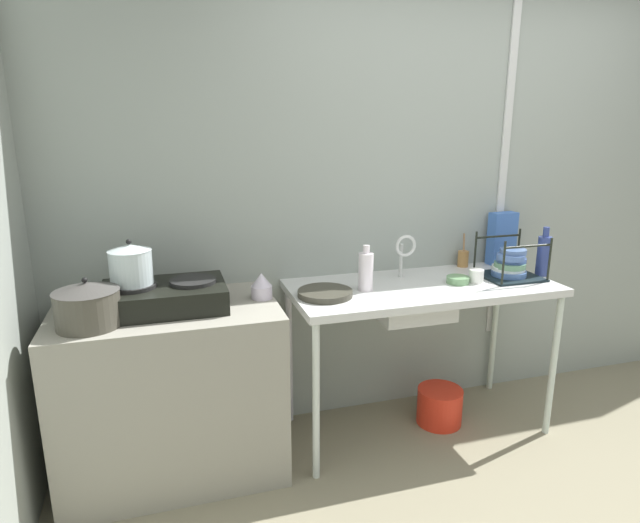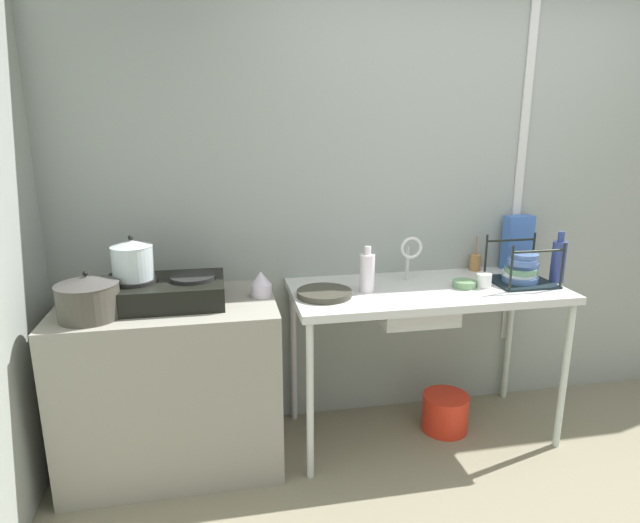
{
  "view_description": "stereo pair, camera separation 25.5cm",
  "coord_description": "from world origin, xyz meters",
  "px_view_note": "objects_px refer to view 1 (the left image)",
  "views": [
    {
      "loc": [
        -1.69,
        -1.29,
        1.7
      ],
      "look_at": [
        -0.96,
        1.17,
        1.03
      ],
      "focal_mm": 29.76,
      "sensor_mm": 36.0,
      "label": 1
    },
    {
      "loc": [
        -1.45,
        -1.35,
        1.7
      ],
      "look_at": [
        -0.96,
        1.17,
        1.03
      ],
      "focal_mm": 29.76,
      "sensor_mm": 36.0,
      "label": 2
    }
  ],
  "objects_px": {
    "cup_by_rack": "(476,276)",
    "small_bowl_on_drainboard": "(458,280)",
    "dish_rack": "(510,266)",
    "stove": "(164,296)",
    "frying_pan": "(325,293)",
    "utensil_jar": "(463,258)",
    "bucket_on_floor": "(439,406)",
    "percolator": "(262,286)",
    "bottle_by_sink": "(366,271)",
    "pot_beside_stove": "(87,305)",
    "faucet": "(405,249)",
    "pot_on_left_burner": "(131,264)",
    "bottle_by_rack": "(544,255)",
    "cereal_box": "(502,238)",
    "sink_basin": "(410,301)"
  },
  "relations": [
    {
      "from": "percolator",
      "to": "pot_on_left_burner",
      "type": "bearing_deg",
      "value": -178.48
    },
    {
      "from": "faucet",
      "to": "small_bowl_on_drainboard",
      "type": "relative_size",
      "value": 2.06
    },
    {
      "from": "pot_beside_stove",
      "to": "small_bowl_on_drainboard",
      "type": "relative_size",
      "value": 2.22
    },
    {
      "from": "dish_rack",
      "to": "bottle_by_sink",
      "type": "xyz_separation_m",
      "value": [
        -0.86,
        0.02,
        0.03
      ]
    },
    {
      "from": "small_bowl_on_drainboard",
      "to": "bottle_by_rack",
      "type": "xyz_separation_m",
      "value": [
        0.54,
        0.0,
        0.1
      ]
    },
    {
      "from": "cereal_box",
      "to": "pot_on_left_burner",
      "type": "bearing_deg",
      "value": -178.29
    },
    {
      "from": "pot_on_left_burner",
      "to": "cup_by_rack",
      "type": "height_order",
      "value": "pot_on_left_burner"
    },
    {
      "from": "percolator",
      "to": "dish_rack",
      "type": "xyz_separation_m",
      "value": [
        1.4,
        -0.04,
        0.01
      ]
    },
    {
      "from": "small_bowl_on_drainboard",
      "to": "bottle_by_sink",
      "type": "bearing_deg",
      "value": 176.85
    },
    {
      "from": "pot_on_left_burner",
      "to": "cereal_box",
      "type": "xyz_separation_m",
      "value": [
        2.13,
        0.25,
        -0.07
      ]
    },
    {
      "from": "percolator",
      "to": "sink_basin",
      "type": "distance_m",
      "value": 0.8
    },
    {
      "from": "frying_pan",
      "to": "utensil_jar",
      "type": "xyz_separation_m",
      "value": [
        0.97,
        0.3,
        0.04
      ]
    },
    {
      "from": "cereal_box",
      "to": "bottle_by_sink",
      "type": "bearing_deg",
      "value": -170.38
    },
    {
      "from": "dish_rack",
      "to": "stove",
      "type": "bearing_deg",
      "value": 179.28
    },
    {
      "from": "percolator",
      "to": "bottle_by_rack",
      "type": "relative_size",
      "value": 0.46
    },
    {
      "from": "stove",
      "to": "pot_on_left_burner",
      "type": "xyz_separation_m",
      "value": [
        -0.13,
        0.0,
        0.16
      ]
    },
    {
      "from": "cup_by_rack",
      "to": "small_bowl_on_drainboard",
      "type": "bearing_deg",
      "value": 170.17
    },
    {
      "from": "cup_by_rack",
      "to": "utensil_jar",
      "type": "distance_m",
      "value": 0.33
    },
    {
      "from": "stove",
      "to": "bottle_by_rack",
      "type": "xyz_separation_m",
      "value": [
        2.07,
        -0.03,
        0.06
      ]
    },
    {
      "from": "frying_pan",
      "to": "cereal_box",
      "type": "bearing_deg",
      "value": 13.65
    },
    {
      "from": "frying_pan",
      "to": "pot_on_left_burner",
      "type": "bearing_deg",
      "value": 177.27
    },
    {
      "from": "pot_beside_stove",
      "to": "faucet",
      "type": "bearing_deg",
      "value": 9.43
    },
    {
      "from": "cup_by_rack",
      "to": "small_bowl_on_drainboard",
      "type": "relative_size",
      "value": 0.65
    },
    {
      "from": "percolator",
      "to": "frying_pan",
      "type": "height_order",
      "value": "percolator"
    },
    {
      "from": "frying_pan",
      "to": "pot_beside_stove",
      "type": "bearing_deg",
      "value": -174.69
    },
    {
      "from": "pot_beside_stove",
      "to": "utensil_jar",
      "type": "height_order",
      "value": "pot_beside_stove"
    },
    {
      "from": "pot_beside_stove",
      "to": "percolator",
      "type": "height_order",
      "value": "pot_beside_stove"
    },
    {
      "from": "dish_rack",
      "to": "cup_by_rack",
      "type": "height_order",
      "value": "dish_rack"
    },
    {
      "from": "percolator",
      "to": "bottle_by_sink",
      "type": "relative_size",
      "value": 0.54
    },
    {
      "from": "frying_pan",
      "to": "utensil_jar",
      "type": "relative_size",
      "value": 1.38
    },
    {
      "from": "stove",
      "to": "bucket_on_floor",
      "type": "xyz_separation_m",
      "value": [
        1.48,
        -0.0,
        -0.81
      ]
    },
    {
      "from": "pot_on_left_burner",
      "to": "pot_beside_stove",
      "type": "relative_size",
      "value": 0.77
    },
    {
      "from": "sink_basin",
      "to": "cereal_box",
      "type": "bearing_deg",
      "value": 21.19
    },
    {
      "from": "pot_beside_stove",
      "to": "bottle_by_sink",
      "type": "height_order",
      "value": "bottle_by_sink"
    },
    {
      "from": "cup_by_rack",
      "to": "pot_beside_stove",
      "type": "bearing_deg",
      "value": -177.32
    },
    {
      "from": "pot_beside_stove",
      "to": "dish_rack",
      "type": "height_order",
      "value": "dish_rack"
    },
    {
      "from": "pot_beside_stove",
      "to": "dish_rack",
      "type": "relative_size",
      "value": 0.88
    },
    {
      "from": "pot_on_left_burner",
      "to": "bottle_by_sink",
      "type": "relative_size",
      "value": 0.87
    },
    {
      "from": "pot_on_left_burner",
      "to": "cup_by_rack",
      "type": "bearing_deg",
      "value": -1.72
    },
    {
      "from": "small_bowl_on_drainboard",
      "to": "bucket_on_floor",
      "type": "distance_m",
      "value": 0.77
    },
    {
      "from": "stove",
      "to": "percolator",
      "type": "relative_size",
      "value": 4.33
    },
    {
      "from": "pot_beside_stove",
      "to": "bottle_by_rack",
      "type": "distance_m",
      "value": 2.39
    },
    {
      "from": "stove",
      "to": "percolator",
      "type": "bearing_deg",
      "value": 1.96
    },
    {
      "from": "faucet",
      "to": "small_bowl_on_drainboard",
      "type": "xyz_separation_m",
      "value": [
        0.25,
        -0.16,
        -0.15
      ]
    },
    {
      "from": "sink_basin",
      "to": "utensil_jar",
      "type": "bearing_deg",
      "value": 31.13
    },
    {
      "from": "stove",
      "to": "bottle_by_rack",
      "type": "distance_m",
      "value": 2.07
    },
    {
      "from": "pot_on_left_burner",
      "to": "faucet",
      "type": "distance_m",
      "value": 1.42
    },
    {
      "from": "stove",
      "to": "cereal_box",
      "type": "relative_size",
      "value": 1.76
    },
    {
      "from": "frying_pan",
      "to": "cup_by_rack",
      "type": "relative_size",
      "value": 3.48
    },
    {
      "from": "bottle_by_rack",
      "to": "cereal_box",
      "type": "height_order",
      "value": "cereal_box"
    }
  ]
}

